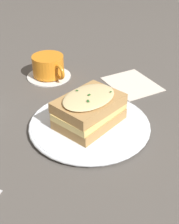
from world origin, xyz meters
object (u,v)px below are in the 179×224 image
(sandwich, at_px, (89,110))
(napkin, at_px, (132,84))
(teacup_with_saucer, at_px, (49,67))
(dinner_plate, at_px, (90,125))

(sandwich, xyz_separation_m, napkin, (0.17, -0.15, -0.04))
(sandwich, xyz_separation_m, teacup_with_saucer, (0.26, 0.06, -0.02))
(dinner_plate, bearing_deg, sandwich, 34.71)
(dinner_plate, bearing_deg, teacup_with_saucer, 13.52)
(teacup_with_saucer, bearing_deg, dinner_plate, -14.00)
(dinner_plate, bearing_deg, napkin, -41.82)
(sandwich, bearing_deg, dinner_plate, -145.29)
(teacup_with_saucer, relative_size, napkin, 0.92)
(sandwich, height_order, napkin, sandwich)
(dinner_plate, height_order, teacup_with_saucer, teacup_with_saucer)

